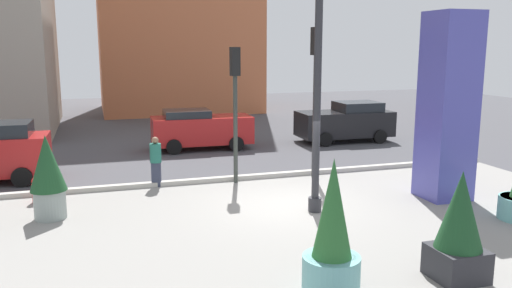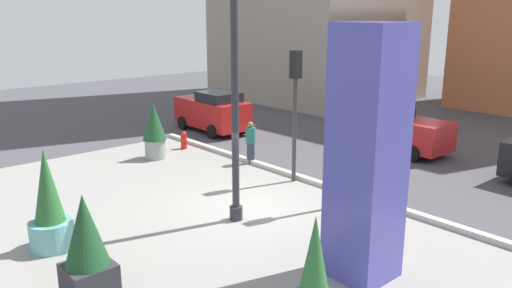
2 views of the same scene
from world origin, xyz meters
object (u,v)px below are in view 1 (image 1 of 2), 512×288
Objects in this scene: car_curb_west at (346,122)px; car_intersection at (201,129)px; potted_plant_near_left at (48,175)px; traffic_light_far_side at (315,79)px; fire_hydrant at (37,190)px; potted_plant_curbside at (332,239)px; potted_plant_by_pillar at (459,227)px; pedestrian_crossing at (156,159)px; traffic_light_corner at (235,92)px; lamp_post at (317,92)px; art_pillar_blue at (448,107)px.

car_intersection is at bearing 178.43° from car_curb_west.
traffic_light_far_side reaches higher than potted_plant_near_left.
car_curb_west is (13.03, 6.22, 0.56)m from fire_hydrant.
potted_plant_near_left is 0.51× the size of car_intersection.
car_intersection is (0.44, 14.04, -0.13)m from potted_plant_curbside.
potted_plant_by_pillar is 0.49× the size of car_intersection.
pedestrian_crossing is at bearing 104.56° from potted_plant_curbside.
traffic_light_corner reaches higher than car_intersection.
lamp_post is 8.93× the size of fire_hydrant.
car_intersection is 0.98× the size of car_curb_west.
potted_plant_curbside is at bearing -141.91° from art_pillar_blue.
traffic_light_corner is at bearing -140.21° from car_curb_west.
car_curb_west is at bearing 58.63° from lamp_post.
lamp_post is 11.26m from car_curb_west.
fire_hydrant is at bearing 126.51° from potted_plant_curbside.
art_pillar_blue reaches higher than traffic_light_far_side.
pedestrian_crossing is at bearing 134.55° from lamp_post.
traffic_light_corner is at bearing -90.47° from car_intersection.
pedestrian_crossing is at bearing 175.70° from traffic_light_far_side.
fire_hydrant is (-11.45, 3.08, -2.34)m from art_pillar_blue.
potted_plant_near_left is at bearing 167.41° from lamp_post.
lamp_post is 5.23m from potted_plant_by_pillar.
traffic_light_corner reaches higher than potted_plant_by_pillar.
art_pillar_blue is 3.33× the size of pedestrian_crossing.
fire_hydrant is 9.27m from traffic_light_far_side.
lamp_post reaches higher than potted_plant_near_left.
car_intersection is at bearing 88.19° from potted_plant_curbside.
art_pillar_blue reaches higher than potted_plant_curbside.
potted_plant_curbside is 2.57m from potted_plant_by_pillar.
potted_plant_by_pillar is 0.42× the size of traffic_light_far_side.
car_curb_west is at bearing 71.06° from potted_plant_by_pillar.
lamp_post is 5.24m from potted_plant_curbside.
traffic_light_far_side is at bearing -4.30° from pedestrian_crossing.
car_intersection reaches higher than pedestrian_crossing.
potted_plant_near_left is 9.84m from car_intersection.
art_pillar_blue is at bearing -99.61° from car_curb_west.
pedestrian_crossing is at bearing 154.71° from art_pillar_blue.
potted_plant_curbside is (-1.65, -4.45, -2.24)m from lamp_post.
lamp_post is 2.66× the size of potted_plant_curbside.
lamp_post is at bearing -178.57° from art_pillar_blue.
traffic_light_far_side is at bearing 1.88° from fire_hydrant.
traffic_light_far_side reaches higher than fire_hydrant.
potted_plant_curbside is 8.59m from pedestrian_crossing.
traffic_light_far_side is 3.11× the size of pedestrian_crossing.
car_intersection is 6.94m from car_curb_west.
potted_plant_curbside is at bearing 175.51° from potted_plant_by_pillar.
traffic_light_corner reaches higher than potted_plant_curbside.
car_curb_west is (4.82, 14.05, -0.11)m from potted_plant_by_pillar.
lamp_post is at bearing -82.85° from car_intersection.
traffic_light_far_side is (8.30, 1.95, 2.19)m from potted_plant_near_left.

